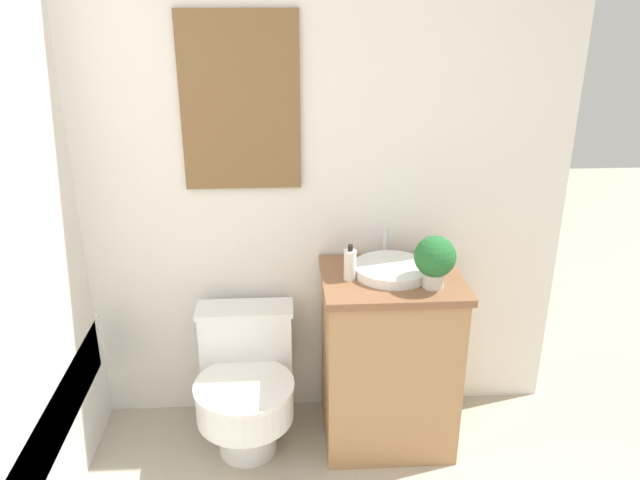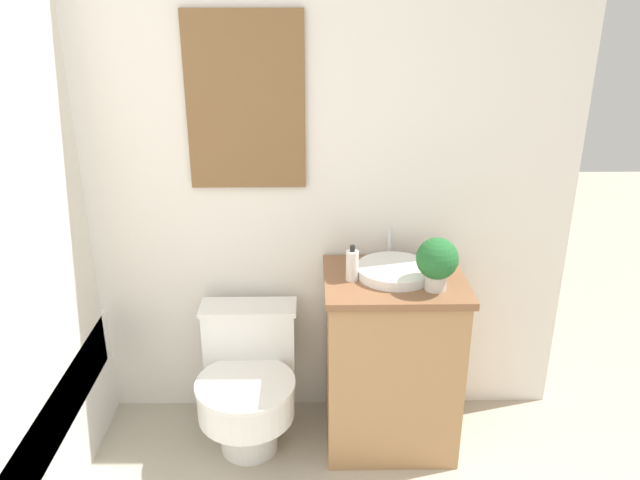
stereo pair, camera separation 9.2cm
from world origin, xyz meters
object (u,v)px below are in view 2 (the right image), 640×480
Objects in this scene: sink at (394,270)px; soap_bottle at (352,265)px; toilet at (248,383)px; potted_plant at (437,261)px.

soap_bottle is at bearing -166.59° from sink.
soap_bottle is (0.43, 0.00, 0.55)m from toilet.
toilet is at bearing -179.65° from soap_bottle.
sink is at bearing 4.15° from toilet.
toilet is 1.73× the size of sink.
toilet is 2.85× the size of potted_plant.
toilet is at bearing -175.85° from sink.
potted_plant is (0.14, -0.13, 0.10)m from sink.
toilet is 4.03× the size of soap_bottle.
soap_bottle reaches higher than toilet.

